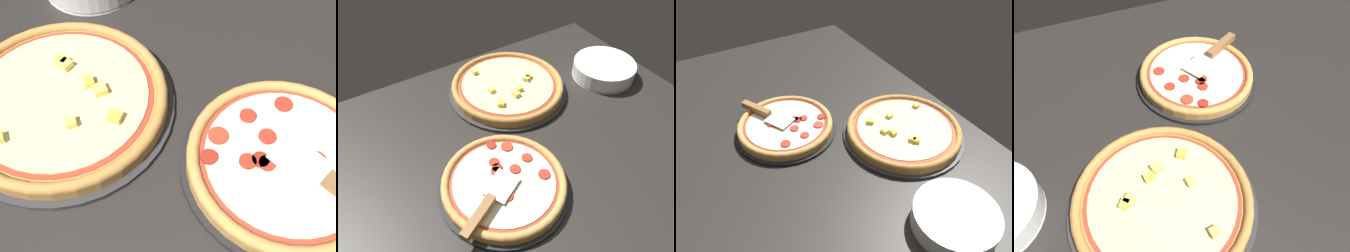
# 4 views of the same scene
# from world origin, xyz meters

# --- Properties ---
(ground_plane) EXTENTS (1.43, 1.01, 0.04)m
(ground_plane) POSITION_xyz_m (0.00, 0.00, -0.02)
(ground_plane) COLOR black
(pizza_pan_front) EXTENTS (0.34, 0.34, 0.01)m
(pizza_pan_front) POSITION_xyz_m (-0.01, -0.07, 0.01)
(pizza_pan_front) COLOR black
(pizza_pan_front) RESTS_ON ground_plane
(pizza_front) EXTENTS (0.32, 0.32, 0.03)m
(pizza_front) POSITION_xyz_m (-0.01, -0.07, 0.03)
(pizza_front) COLOR #C68E47
(pizza_front) RESTS_ON pizza_pan_front
(pizza_pan_back) EXTENTS (0.40, 0.40, 0.01)m
(pizza_pan_back) POSITION_xyz_m (0.20, 0.26, 0.01)
(pizza_pan_back) COLOR #2D2D30
(pizza_pan_back) RESTS_ON ground_plane
(pizza_back) EXTENTS (0.38, 0.38, 0.04)m
(pizza_back) POSITION_xyz_m (0.20, 0.26, 0.03)
(pizza_back) COLOR #B77F3D
(pizza_back) RESTS_ON pizza_pan_back
(serving_spatula) EXTENTS (0.20, 0.13, 0.02)m
(serving_spatula) POSITION_xyz_m (-0.10, -0.12, 0.05)
(serving_spatula) COLOR silver
(serving_spatula) RESTS_ON pizza_front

